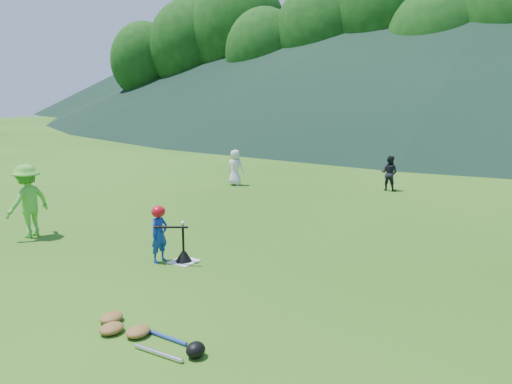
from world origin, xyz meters
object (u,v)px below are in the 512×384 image
(home_plate, at_px, (184,262))
(fielder_a, at_px, (235,168))
(fielder_b, at_px, (389,173))
(equipment_pile, at_px, (137,332))
(adult_coach, at_px, (28,201))
(batting_tee, at_px, (184,255))
(batter_child, at_px, (159,235))

(home_plate, bearing_deg, fielder_a, 117.58)
(fielder_b, distance_m, equipment_pile, 11.46)
(fielder_a, distance_m, equipment_pile, 10.89)
(home_plate, relative_size, adult_coach, 0.29)
(batting_tee, bearing_deg, adult_coach, -173.30)
(home_plate, distance_m, equipment_pile, 2.88)
(adult_coach, bearing_deg, fielder_b, 146.76)
(adult_coach, bearing_deg, batter_child, 88.59)
(fielder_a, bearing_deg, equipment_pile, 111.15)
(adult_coach, bearing_deg, equipment_pile, 63.08)
(adult_coach, relative_size, fielder_b, 1.40)
(batting_tee, bearing_deg, batter_child, -151.85)
(batter_child, height_order, fielder_a, fielder_a)
(batting_tee, bearing_deg, home_plate, 0.00)
(batter_child, bearing_deg, adult_coach, 97.89)
(batting_tee, xyz_separation_m, equipment_pile, (1.37, -2.53, -0.06))
(batter_child, height_order, equipment_pile, batter_child)
(batting_tee, relative_size, equipment_pile, 0.38)
(home_plate, height_order, equipment_pile, equipment_pile)
(batting_tee, distance_m, equipment_pile, 2.88)
(fielder_b, xyz_separation_m, equipment_pile, (0.36, -11.45, -0.50))
(equipment_pile, bearing_deg, fielder_a, 117.82)
(home_plate, bearing_deg, equipment_pile, -61.53)
(fielder_a, bearing_deg, home_plate, 110.91)
(home_plate, relative_size, batting_tee, 0.66)
(batter_child, relative_size, adult_coach, 0.65)
(home_plate, relative_size, batter_child, 0.44)
(fielder_b, bearing_deg, equipment_pile, 94.73)
(adult_coach, xyz_separation_m, fielder_b, (4.93, 9.37, -0.22))
(fielder_a, height_order, batting_tee, fielder_a)
(batter_child, distance_m, adult_coach, 3.54)
(home_plate, xyz_separation_m, batting_tee, (0.00, 0.00, 0.12))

